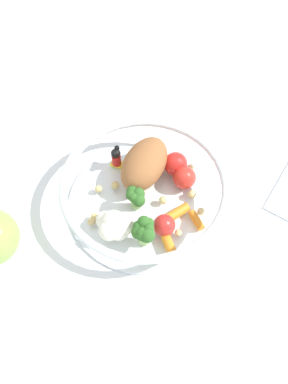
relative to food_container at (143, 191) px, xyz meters
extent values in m
plane|color=white|center=(0.01, 0.01, -0.03)|extent=(2.40, 2.40, 0.00)
cylinder|color=white|center=(0.00, 0.00, -0.03)|extent=(0.21, 0.21, 0.01)
torus|color=white|center=(0.00, 0.00, 0.02)|extent=(0.22, 0.22, 0.01)
ellipsoid|color=#935B33|center=(-0.04, -0.01, 0.01)|extent=(0.09, 0.06, 0.05)
cylinder|color=#8EB766|center=(0.06, 0.03, -0.01)|extent=(0.01, 0.01, 0.02)
sphere|color=#2D6023|center=(0.06, 0.03, 0.01)|extent=(0.02, 0.02, 0.02)
sphere|color=#2D6023|center=(0.06, 0.03, 0.01)|extent=(0.02, 0.02, 0.02)
sphere|color=#2D6023|center=(0.06, 0.03, 0.02)|extent=(0.01, 0.01, 0.01)
sphere|color=#2D6023|center=(0.05, 0.03, 0.02)|extent=(0.01, 0.01, 0.01)
sphere|color=#2D6023|center=(0.05, 0.02, 0.02)|extent=(0.02, 0.02, 0.02)
sphere|color=#2D6023|center=(0.06, 0.02, 0.01)|extent=(0.01, 0.01, 0.01)
sphere|color=#2D6023|center=(0.06, 0.02, 0.01)|extent=(0.02, 0.02, 0.02)
cylinder|color=#7FAD5B|center=(0.02, 0.00, -0.01)|extent=(0.01, 0.01, 0.02)
sphere|color=#2D6023|center=(0.02, 0.00, 0.01)|extent=(0.01, 0.01, 0.01)
sphere|color=#2D6023|center=(0.02, 0.00, 0.01)|extent=(0.02, 0.02, 0.02)
sphere|color=#2D6023|center=(0.01, 0.00, 0.01)|extent=(0.01, 0.01, 0.01)
sphere|color=#2D6023|center=(0.01, 0.00, 0.01)|extent=(0.02, 0.02, 0.02)
sphere|color=#2D6023|center=(0.01, -0.01, 0.01)|extent=(0.01, 0.01, 0.01)
sphere|color=#2D6023|center=(0.01, -0.01, 0.01)|extent=(0.02, 0.02, 0.02)
sphere|color=#2D6023|center=(0.02, -0.01, 0.01)|extent=(0.01, 0.01, 0.01)
sphere|color=silver|center=(0.07, -0.01, 0.00)|extent=(0.03, 0.03, 0.03)
sphere|color=silver|center=(0.06, -0.01, 0.00)|extent=(0.03, 0.03, 0.03)
sphere|color=silver|center=(0.06, 0.00, 0.00)|extent=(0.03, 0.03, 0.03)
sphere|color=silver|center=(0.06, -0.01, -0.01)|extent=(0.03, 0.03, 0.03)
sphere|color=silver|center=(0.05, -0.02, -0.01)|extent=(0.03, 0.03, 0.03)
sphere|color=silver|center=(0.06, -0.03, 0.00)|extent=(0.02, 0.02, 0.02)
sphere|color=silver|center=(0.06, -0.01, 0.00)|extent=(0.03, 0.03, 0.03)
cube|color=yellow|center=(-0.04, -0.06, -0.02)|extent=(0.01, 0.02, 0.00)
cylinder|color=red|center=(-0.04, -0.06, -0.01)|extent=(0.01, 0.01, 0.02)
sphere|color=black|center=(-0.04, -0.06, 0.01)|extent=(0.01, 0.01, 0.01)
sphere|color=black|center=(-0.03, -0.06, 0.01)|extent=(0.01, 0.01, 0.01)
sphere|color=black|center=(-0.04, -0.06, 0.01)|extent=(0.01, 0.01, 0.01)
cylinder|color=orange|center=(0.00, 0.05, -0.01)|extent=(0.04, 0.03, 0.01)
cylinder|color=orange|center=(0.00, 0.08, -0.02)|extent=(0.03, 0.03, 0.01)
cylinder|color=orange|center=(0.05, 0.06, -0.01)|extent=(0.03, 0.03, 0.01)
sphere|color=red|center=(0.03, 0.04, -0.01)|extent=(0.03, 0.03, 0.03)
sphere|color=red|center=(-0.06, 0.02, 0.00)|extent=(0.03, 0.03, 0.03)
sphere|color=red|center=(-0.05, 0.04, 0.00)|extent=(0.03, 0.03, 0.03)
sphere|color=tan|center=(0.06, -0.05, -0.02)|extent=(0.01, 0.01, 0.01)
sphere|color=tan|center=(0.00, -0.04, -0.01)|extent=(0.01, 0.01, 0.01)
sphere|color=#D1B775|center=(-0.01, 0.08, -0.02)|extent=(0.01, 0.01, 0.01)
sphere|color=tan|center=(-0.07, -0.02, -0.02)|extent=(0.01, 0.01, 0.01)
sphere|color=#D1B775|center=(-0.07, 0.04, -0.02)|extent=(0.01, 0.01, 0.01)
sphere|color=#D1B775|center=(-0.01, 0.03, -0.01)|extent=(0.01, 0.01, 0.01)
sphere|color=#D1B775|center=(-0.03, 0.06, -0.01)|extent=(0.01, 0.01, 0.01)
sphere|color=#D1B775|center=(0.03, 0.06, -0.02)|extent=(0.01, 0.01, 0.01)
sphere|color=tan|center=(0.05, -0.05, -0.02)|extent=(0.01, 0.01, 0.01)
sphere|color=#D1B775|center=(-0.07, -0.01, -0.02)|extent=(0.01, 0.01, 0.01)
sphere|color=#D1B775|center=(0.01, -0.06, -0.02)|extent=(0.01, 0.01, 0.01)
camera|label=1|loc=(0.25, 0.11, 0.43)|focal=36.15mm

